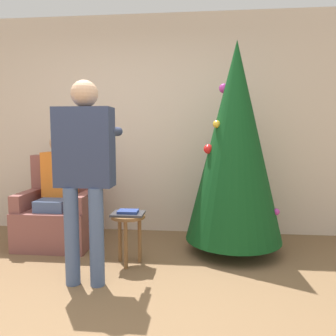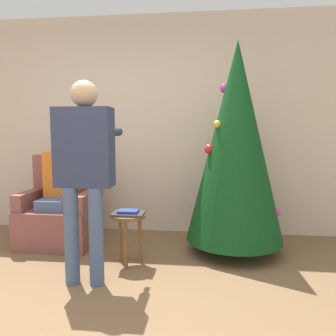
{
  "view_description": "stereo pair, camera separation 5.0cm",
  "coord_description": "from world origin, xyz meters",
  "px_view_note": "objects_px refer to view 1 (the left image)",
  "views": [
    {
      "loc": [
        0.77,
        -1.89,
        1.26
      ],
      "look_at": [
        0.47,
        1.09,
        0.94
      ],
      "focal_mm": 35.0,
      "sensor_mm": 36.0,
      "label": 1
    },
    {
      "loc": [
        0.82,
        -1.89,
        1.26
      ],
      "look_at": [
        0.47,
        1.09,
        0.94
      ],
      "focal_mm": 35.0,
      "sensor_mm": 36.0,
      "label": 2
    }
  ],
  "objects_px": {
    "person_seated": "(57,185)",
    "person_standing": "(85,162)",
    "christmas_tree": "(235,142)",
    "armchair": "(60,214)",
    "side_stool": "(128,225)"
  },
  "relations": [
    {
      "from": "side_stool",
      "to": "person_standing",
      "type": "bearing_deg",
      "value": -123.45
    },
    {
      "from": "person_seated",
      "to": "person_standing",
      "type": "height_order",
      "value": "person_standing"
    },
    {
      "from": "armchair",
      "to": "person_seated",
      "type": "xyz_separation_m",
      "value": [
        0.0,
        -0.03,
        0.34
      ]
    },
    {
      "from": "person_seated",
      "to": "side_stool",
      "type": "xyz_separation_m",
      "value": [
        0.91,
        -0.47,
        -0.3
      ]
    },
    {
      "from": "person_standing",
      "to": "side_stool",
      "type": "bearing_deg",
      "value": 56.55
    },
    {
      "from": "christmas_tree",
      "to": "side_stool",
      "type": "distance_m",
      "value": 1.36
    },
    {
      "from": "armchair",
      "to": "christmas_tree",
      "type": "bearing_deg",
      "value": -1.91
    },
    {
      "from": "person_seated",
      "to": "person_standing",
      "type": "bearing_deg",
      "value": -53.71
    },
    {
      "from": "person_seated",
      "to": "person_standing",
      "type": "xyz_separation_m",
      "value": [
        0.64,
        -0.87,
        0.34
      ]
    },
    {
      "from": "armchair",
      "to": "person_standing",
      "type": "bearing_deg",
      "value": -54.64
    },
    {
      "from": "person_seated",
      "to": "side_stool",
      "type": "relative_size",
      "value": 2.56
    },
    {
      "from": "christmas_tree",
      "to": "armchair",
      "type": "xyz_separation_m",
      "value": [
        -1.94,
        0.06,
        -0.82
      ]
    },
    {
      "from": "armchair",
      "to": "side_stool",
      "type": "relative_size",
      "value": 2.06
    },
    {
      "from": "armchair",
      "to": "person_seated",
      "type": "height_order",
      "value": "person_seated"
    },
    {
      "from": "christmas_tree",
      "to": "side_stool",
      "type": "bearing_deg",
      "value": -157.13
    }
  ]
}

